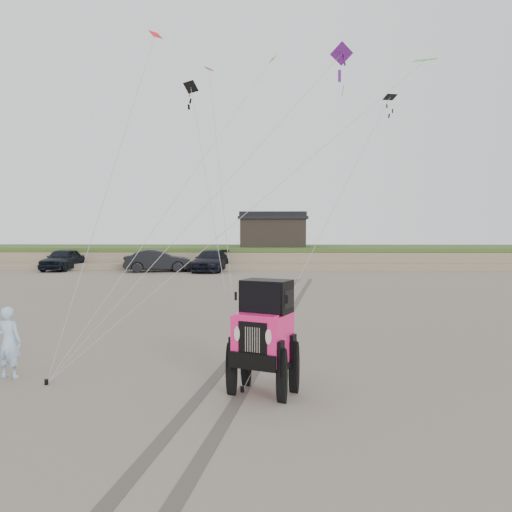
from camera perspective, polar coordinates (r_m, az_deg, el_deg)
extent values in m
plane|color=#6B6054|center=(11.35, -7.52, -14.03)|extent=(160.00, 160.00, 0.00)
cube|color=#7A6B54|center=(48.82, -0.42, -0.08)|extent=(160.00, 12.00, 1.40)
cube|color=#2D4719|center=(48.78, -0.42, 0.92)|extent=(160.00, 12.00, 0.35)
cube|color=#7A6B54|center=(42.36, -0.73, -1.15)|extent=(160.00, 3.50, 0.50)
cube|color=black|center=(47.72, 1.94, 2.65)|extent=(6.00, 5.00, 2.60)
cube|color=black|center=(47.73, 1.94, 4.36)|extent=(6.40, 5.40, 0.25)
cube|color=black|center=(47.74, 1.94, 4.81)|extent=(6.40, 1.20, 0.50)
imported|color=black|center=(44.02, -21.20, -0.36)|extent=(2.29, 5.33, 1.79)
imported|color=black|center=(40.32, -11.14, -0.54)|extent=(5.57, 2.98, 1.74)
imported|color=black|center=(40.25, -5.18, -0.54)|extent=(2.85, 5.97, 1.68)
imported|color=#82B3CA|center=(12.60, -26.41, -8.81)|extent=(0.64, 0.47, 1.61)
cube|color=#FFA40D|center=(25.87, 1.96, 21.61)|extent=(0.43, 0.60, 0.31)
cube|color=#35DB26|center=(18.78, 18.84, 20.47)|extent=(0.85, 0.75, 0.24)
cube|color=black|center=(16.83, -7.47, 18.61)|extent=(0.55, 0.59, 0.34)
cube|color=red|center=(19.70, -11.42, 23.56)|extent=(0.44, 0.50, 0.30)
cube|color=black|center=(16.69, 15.07, 17.14)|extent=(0.48, 0.43, 0.18)
cube|color=#671886|center=(21.92, 9.77, 21.83)|extent=(1.03, 1.06, 0.63)
cube|color=#DA1B72|center=(19.65, -5.41, 20.52)|extent=(0.29, 0.47, 0.20)
cylinder|color=black|center=(11.91, -22.84, -13.13)|extent=(0.08, 0.08, 0.12)
cylinder|color=black|center=(10.55, -1.58, -15.00)|extent=(0.08, 0.08, 0.12)
cube|color=#4C443D|center=(19.01, 1.17, -7.05)|extent=(4.42, 29.74, 0.01)
cube|color=#4C443D|center=(19.02, 3.60, -7.04)|extent=(4.42, 29.74, 0.01)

